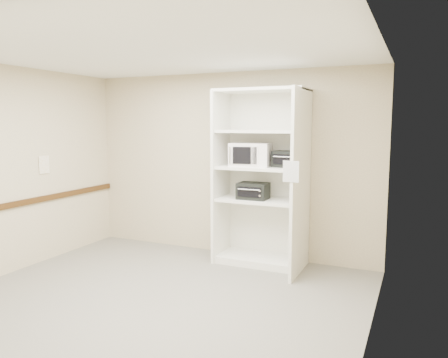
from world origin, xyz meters
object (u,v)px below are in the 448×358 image
at_px(shelving_unit, 264,184).
at_px(toaster_oven_upper, 288,159).
at_px(microwave, 251,155).
at_px(toaster_oven_lower, 253,191).

relative_size(shelving_unit, toaster_oven_upper, 6.39).
distance_m(shelving_unit, toaster_oven_upper, 0.48).
bearing_deg(shelving_unit, toaster_oven_upper, 10.02).
bearing_deg(toaster_oven_upper, shelving_unit, -163.44).
bearing_deg(toaster_oven_upper, microwave, -165.62).
bearing_deg(toaster_oven_upper, toaster_oven_lower, -159.11).
bearing_deg(microwave, toaster_oven_lower, -46.02).
xyz_separation_m(microwave, toaster_oven_lower, (0.06, -0.05, -0.50)).
height_order(microwave, toaster_oven_lower, microwave).
relative_size(shelving_unit, microwave, 4.53).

